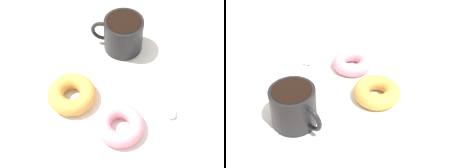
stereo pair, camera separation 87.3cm
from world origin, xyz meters
TOP-DOWN VIEW (x-y plane):
  - ground_plane at (0.00, 0.00)cm, footprint 120.00×120.00cm
  - napkin at (2.47, 0.99)cm, footprint 36.03×36.03cm
  - coffee_cup at (-7.46, 8.65)cm, footprint 9.52×10.62cm
  - donut_near_cup at (11.46, -1.80)cm, footprint 9.45×9.45cm
  - donut_far at (0.80, -7.43)cm, footprint 10.02×10.02cm
  - spoon at (11.20, 9.51)cm, footprint 12.61×5.00cm

SIDE VIEW (x-z plane):
  - ground_plane at x=0.00cm, z-range -2.00..0.00cm
  - napkin at x=2.47cm, z-range 0.00..0.30cm
  - spoon at x=11.20cm, z-range 0.25..1.15cm
  - donut_near_cup at x=11.46cm, z-range 0.30..3.33cm
  - donut_far at x=0.80cm, z-range 0.30..3.68cm
  - coffee_cup at x=-7.46cm, z-range 0.44..8.54cm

